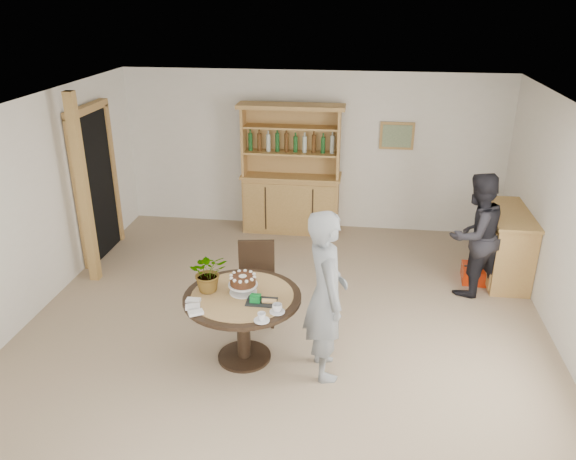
# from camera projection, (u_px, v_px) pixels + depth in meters

# --- Properties ---
(ground) EXTENTS (7.00, 7.00, 0.00)m
(ground) POSITION_uv_depth(u_px,v_px,m) (280.00, 344.00, 6.18)
(ground) COLOR tan
(ground) RESTS_ON ground
(room_shell) EXTENTS (6.04, 7.04, 2.52)m
(room_shell) POSITION_uv_depth(u_px,v_px,m) (280.00, 195.00, 5.50)
(room_shell) COLOR white
(room_shell) RESTS_ON ground
(doorway) EXTENTS (0.13, 1.10, 2.18)m
(doorway) POSITION_uv_depth(u_px,v_px,m) (95.00, 182.00, 7.93)
(doorway) COLOR black
(doorway) RESTS_ON ground
(pine_post) EXTENTS (0.12, 0.12, 2.50)m
(pine_post) POSITION_uv_depth(u_px,v_px,m) (83.00, 191.00, 7.11)
(pine_post) COLOR tan
(pine_post) RESTS_ON ground
(hutch) EXTENTS (1.62, 0.54, 2.04)m
(hutch) POSITION_uv_depth(u_px,v_px,m) (291.00, 189.00, 8.90)
(hutch) COLOR tan
(hutch) RESTS_ON ground
(sideboard) EXTENTS (0.54, 1.26, 0.94)m
(sideboard) POSITION_uv_depth(u_px,v_px,m) (505.00, 245.00, 7.48)
(sideboard) COLOR tan
(sideboard) RESTS_ON ground
(dining_table) EXTENTS (1.20, 1.20, 0.76)m
(dining_table) POSITION_uv_depth(u_px,v_px,m) (243.00, 308.00, 5.72)
(dining_table) COLOR black
(dining_table) RESTS_ON ground
(dining_chair) EXTENTS (0.48, 0.48, 0.95)m
(dining_chair) POSITION_uv_depth(u_px,v_px,m) (257.00, 276.00, 6.51)
(dining_chair) COLOR black
(dining_chair) RESTS_ON ground
(birthday_cake) EXTENTS (0.30, 0.30, 0.20)m
(birthday_cake) POSITION_uv_depth(u_px,v_px,m) (243.00, 282.00, 5.66)
(birthday_cake) COLOR white
(birthday_cake) RESTS_ON dining_table
(flower_vase) EXTENTS (0.47, 0.44, 0.42)m
(flower_vase) POSITION_uv_depth(u_px,v_px,m) (209.00, 272.00, 5.67)
(flower_vase) COLOR #3F7233
(flower_vase) RESTS_ON dining_table
(gift_tray) EXTENTS (0.30, 0.20, 0.08)m
(gift_tray) POSITION_uv_depth(u_px,v_px,m) (261.00, 300.00, 5.51)
(gift_tray) COLOR black
(gift_tray) RESTS_ON dining_table
(coffee_cup_a) EXTENTS (0.15, 0.15, 0.09)m
(coffee_cup_a) POSITION_uv_depth(u_px,v_px,m) (277.00, 308.00, 5.34)
(coffee_cup_a) COLOR silver
(coffee_cup_a) RESTS_ON dining_table
(coffee_cup_b) EXTENTS (0.15, 0.15, 0.08)m
(coffee_cup_b) POSITION_uv_depth(u_px,v_px,m) (262.00, 317.00, 5.20)
(coffee_cup_b) COLOR silver
(coffee_cup_b) RESTS_ON dining_table
(napkins) EXTENTS (0.24, 0.33, 0.03)m
(napkins) POSITION_uv_depth(u_px,v_px,m) (194.00, 307.00, 5.42)
(napkins) COLOR white
(napkins) RESTS_ON dining_table
(teen_boy) EXTENTS (0.58, 0.73, 1.75)m
(teen_boy) POSITION_uv_depth(u_px,v_px,m) (326.00, 295.00, 5.42)
(teen_boy) COLOR gray
(teen_boy) RESTS_ON ground
(adult_person) EXTENTS (0.98, 0.94, 1.60)m
(adult_person) POSITION_uv_depth(u_px,v_px,m) (475.00, 235.00, 6.96)
(adult_person) COLOR black
(adult_person) RESTS_ON ground
(red_suitcase) EXTENTS (0.63, 0.44, 0.21)m
(red_suitcase) POSITION_uv_depth(u_px,v_px,m) (485.00, 275.00, 7.49)
(red_suitcase) COLOR red
(red_suitcase) RESTS_ON ground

